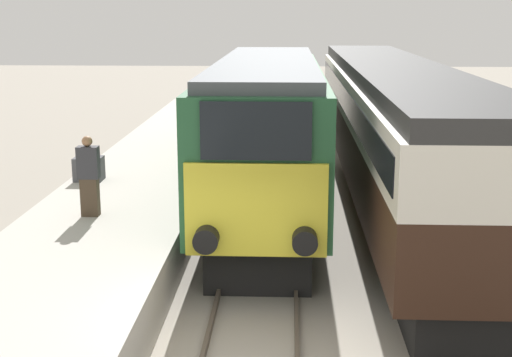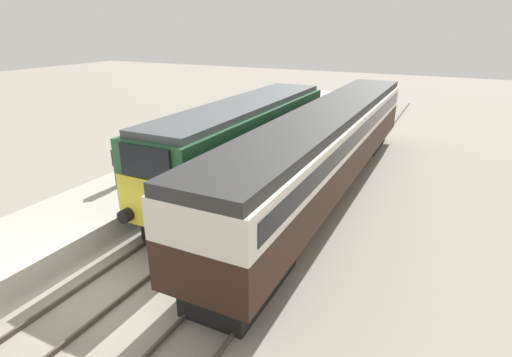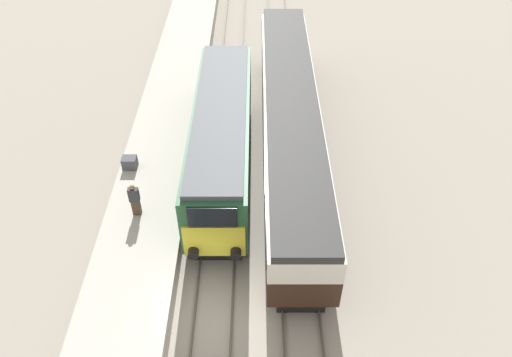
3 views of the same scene
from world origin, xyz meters
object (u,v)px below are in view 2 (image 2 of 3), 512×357
object	(u,v)px
locomotive	(245,143)
passenger_carriage	(329,142)
luggage_crate	(154,154)
person_on_platform	(119,165)

from	to	relation	value
locomotive	passenger_carriage	bearing A→B (deg)	22.74
locomotive	luggage_crate	world-z (taller)	locomotive
person_on_platform	luggage_crate	size ratio (longest dim) A/B	2.43
passenger_carriage	locomotive	bearing A→B (deg)	-157.26
passenger_carriage	luggage_crate	bearing A→B (deg)	-164.40
locomotive	luggage_crate	distance (m)	4.66
passenger_carriage	luggage_crate	world-z (taller)	passenger_carriage
person_on_platform	luggage_crate	bearing A→B (deg)	106.08
person_on_platform	luggage_crate	world-z (taller)	person_on_platform
locomotive	person_on_platform	world-z (taller)	locomotive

